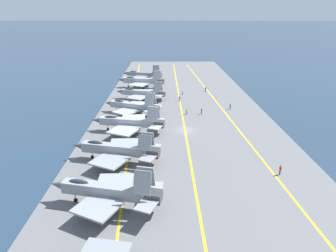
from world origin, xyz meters
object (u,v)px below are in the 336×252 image
Objects in this scene: parked_jet_eighth at (143,74)px; crew_yellow_vest at (187,111)px; crew_purple_vest at (180,98)px; crew_brown_vest at (202,111)px; parked_jet_fourth at (129,122)px; parked_jet_seventh at (142,81)px; crew_white_vest at (183,92)px; crew_green_vest at (230,106)px; crew_red_vest at (280,169)px; parked_jet_fifth at (132,106)px; parked_jet_second at (107,190)px; crew_blue_vest at (206,89)px; parked_jet_third at (117,149)px; parked_jet_sixth at (142,93)px.

parked_jet_eighth is 47.51m from crew_yellow_vest.
crew_brown_vest is at bearing -157.29° from crew_purple_vest.
parked_jet_fourth is 1.00× the size of parked_jet_seventh.
crew_white_vest is 1.01× the size of crew_green_vest.
crew_purple_vest is (-8.13, 1.40, -0.05)m from crew_white_vest.
parked_jet_fourth is 9.62× the size of crew_red_vest.
crew_brown_vest is at bearing -91.45° from parked_jet_fifth.
crew_brown_vest is (-30.69, -18.42, -1.69)m from parked_jet_seventh.
parked_jet_fourth is 57.81m from parked_jet_eighth.
parked_jet_second is at bearing 167.08° from crew_white_vest.
parked_jet_second is 45.12m from crew_brown_vest.
parked_jet_eighth is 9.74× the size of crew_yellow_vest.
crew_purple_vest is (45.41, 15.03, -0.06)m from crew_red_vest.
parked_jet_fourth is 13.25m from parked_jet_fifth.
parked_jet_second is 69.85m from crew_blue_vest.
parked_jet_eighth is 9.95× the size of crew_purple_vest.
parked_jet_third reaches higher than crew_green_vest.
parked_jet_seventh is at bearing -0.49° from parked_jet_third.
crew_red_vest is (-33.08, -28.47, -1.29)m from parked_jet_fifth.
crew_purple_vest is (-17.88, -13.06, -1.73)m from parked_jet_seventh.
parked_jet_third reaches higher than crew_red_vest.
parked_jet_seventh is 17.53m from crew_white_vest.
parked_jet_fourth is 32.04m from crew_green_vest.
crew_white_vest is 21.31m from crew_brown_vest.
parked_jet_fifth is 1.00× the size of parked_jet_sixth.
parked_jet_second reaches higher than crew_green_vest.
crew_purple_vest is at bearing 170.22° from crew_white_vest.
crew_brown_vest is 0.98× the size of crew_red_vest.
parked_jet_fourth is at bearing 153.19° from crew_purple_vest.
crew_red_vest is (-32.60, -9.67, 0.02)m from crew_brown_vest.
parked_jet_seventh is 9.97× the size of crew_yellow_vest.
crew_yellow_vest is at bearing 179.90° from crew_white_vest.
crew_red_vest is at bearing -125.37° from parked_jet_fourth.
parked_jet_fifth is at bearing 87.91° from crew_yellow_vest.
parked_jet_fourth is 9.74× the size of crew_blue_vest.
crew_green_vest is 0.99× the size of crew_blue_vest.
parked_jet_seventh is at bearing 30.97° from crew_brown_vest.
parked_jet_eighth is at bearing 20.17° from crew_red_vest.
crew_brown_vest is 34.01m from crew_red_vest.
parked_jet_second is at bearing 160.94° from crew_yellow_vest.
parked_jet_fifth is at bearing 98.02° from crew_green_vest.
parked_jet_seventh is at bearing -0.71° from parked_jet_fifth.
crew_green_vest is (45.59, -26.98, -1.66)m from parked_jet_second.
parked_jet_third is 9.40× the size of crew_red_vest.
crew_green_vest is 0.98× the size of crew_red_vest.
crew_yellow_vest reaches higher than crew_purple_vest.
parked_jet_fourth reaches higher than crew_green_vest.
parked_jet_second is 14.00m from parked_jet_third.
parked_jet_seventh reaches higher than parked_jet_third.
parked_jet_seventh is at bearing 55.99° from crew_white_vest.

